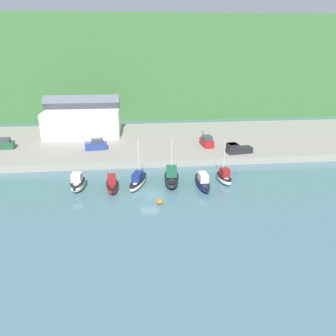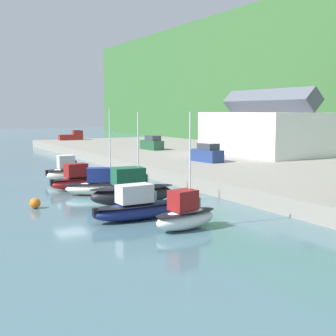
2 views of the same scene
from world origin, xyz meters
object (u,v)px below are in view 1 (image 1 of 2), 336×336
at_px(moored_boat_5, 224,177).
at_px(parked_car_0, 96,145).
at_px(moored_boat_0, 78,183).
at_px(moored_boat_2, 138,181).
at_px(moored_boat_1, 112,184).
at_px(person_on_quay, 203,134).
at_px(pickup_truck_1, 237,149).
at_px(mooring_buoy_0, 160,202).
at_px(parked_car_1, 207,142).
at_px(parked_car_2, 3,144).
at_px(moored_boat_4, 202,182).
at_px(moored_boat_3, 171,178).

bearing_deg(moored_boat_5, parked_car_0, 133.77).
height_order(moored_boat_0, moored_boat_2, moored_boat_2).
relative_size(moored_boat_1, person_on_quay, 2.65).
relative_size(parked_car_0, pickup_truck_1, 0.88).
bearing_deg(moored_boat_1, moored_boat_2, 8.67).
bearing_deg(person_on_quay, pickup_truck_1, -66.33).
distance_m(moored_boat_0, mooring_buoy_0, 13.33).
height_order(moored_boat_1, parked_car_0, parked_car_0).
distance_m(moored_boat_5, pickup_truck_1, 12.04).
bearing_deg(person_on_quay, parked_car_1, -92.51).
distance_m(person_on_quay, mooring_buoy_0, 29.77).
distance_m(parked_car_1, parked_car_2, 40.17).
bearing_deg(moored_boat_4, moored_boat_2, 170.08).
distance_m(moored_boat_5, person_on_quay, 21.00).
height_order(moored_boat_4, parked_car_0, parked_car_0).
height_order(person_on_quay, mooring_buoy_0, person_on_quay).
bearing_deg(moored_boat_2, moored_boat_0, -158.24).
distance_m(moored_boat_0, moored_boat_1, 5.12).
height_order(moored_boat_3, person_on_quay, moored_boat_3).
relative_size(moored_boat_2, pickup_truck_1, 1.48).
bearing_deg(moored_boat_5, moored_boat_4, -169.18).
relative_size(moored_boat_3, mooring_buoy_0, 8.84).
bearing_deg(moored_boat_5, parked_car_2, 145.87).
relative_size(moored_boat_4, parked_car_0, 1.53).
height_order(moored_boat_2, parked_car_2, moored_boat_2).
relative_size(moored_boat_0, mooring_buoy_0, 5.93).
distance_m(moored_boat_1, parked_car_0, 17.24).
relative_size(moored_boat_1, moored_boat_4, 0.85).
height_order(moored_boat_0, moored_boat_1, moored_boat_0).
height_order(moored_boat_1, person_on_quay, person_on_quay).
relative_size(moored_boat_3, moored_boat_5, 1.00).
relative_size(parked_car_0, mooring_buoy_0, 5.48).
xyz_separation_m(moored_boat_2, moored_boat_5, (13.44, -0.07, 0.05)).
xyz_separation_m(moored_boat_3, parked_car_1, (8.94, 15.55, 1.13)).
xyz_separation_m(moored_boat_2, pickup_truck_1, (18.80, 10.65, 1.27)).
height_order(moored_boat_3, moored_boat_4, moored_boat_3).
distance_m(moored_boat_3, mooring_buoy_0, 7.18).
xyz_separation_m(moored_boat_5, parked_car_2, (-39.44, 18.14, 1.32)).
relative_size(moored_boat_4, moored_boat_5, 0.95).
bearing_deg(pickup_truck_1, moored_boat_0, 102.98).
bearing_deg(moored_boat_4, moored_boat_5, 18.72).
bearing_deg(moored_boat_1, parked_car_2, 134.46).
distance_m(moored_boat_0, moored_boat_4, 18.77).
xyz_separation_m(moored_boat_4, parked_car_0, (-17.51, 17.25, 1.36)).
xyz_separation_m(parked_car_0, parked_car_2, (-18.22, 2.27, 0.00)).
xyz_separation_m(moored_boat_4, moored_boat_5, (3.71, 1.37, 0.04)).
relative_size(moored_boat_1, pickup_truck_1, 1.14).
distance_m(moored_boat_3, moored_boat_4, 4.86).
relative_size(pickup_truck_1, mooring_buoy_0, 6.22).
xyz_separation_m(moored_boat_5, person_on_quay, (0.89, 20.93, 1.50)).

